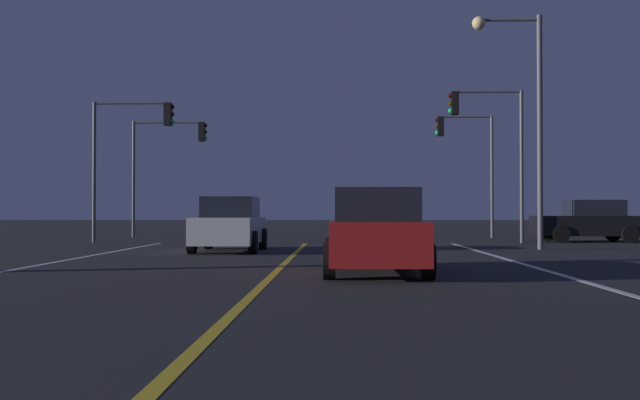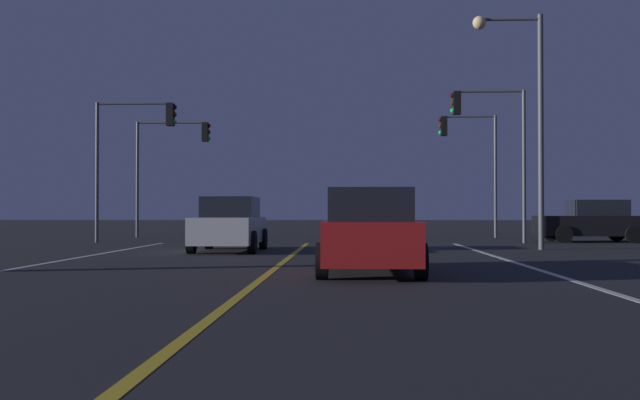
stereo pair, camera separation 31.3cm
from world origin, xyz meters
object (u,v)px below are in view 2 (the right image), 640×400
(car_lead_same_lane, at_px, (369,233))
(traffic_light_near_left, at_px, (135,138))
(car_crossing_side, at_px, (592,222))
(traffic_light_far_left, at_px, (173,151))
(street_lamp_right_far, at_px, (524,99))
(traffic_light_near_right, at_px, (490,131))
(car_oncoming, at_px, (230,225))
(traffic_light_far_right, at_px, (469,148))

(car_lead_same_lane, height_order, traffic_light_near_left, traffic_light_near_left)
(traffic_light_near_left, bearing_deg, car_crossing_side, 3.80)
(traffic_light_far_left, xyz_separation_m, street_lamp_right_far, (14.08, -10.21, 0.80))
(car_lead_same_lane, distance_m, traffic_light_near_right, 15.26)
(traffic_light_near_left, relative_size, traffic_light_far_left, 1.02)
(car_oncoming, xyz_separation_m, traffic_light_near_right, (9.25, 5.96, 3.58))
(traffic_light_near_right, relative_size, traffic_light_near_left, 1.07)
(traffic_light_near_right, bearing_deg, traffic_light_far_left, -21.60)
(traffic_light_near_right, bearing_deg, traffic_light_far_right, -90.83)
(traffic_light_far_right, bearing_deg, car_lead_same_lane, 75.03)
(traffic_light_near_right, bearing_deg, car_lead_same_lane, 69.83)
(street_lamp_right_far, bearing_deg, traffic_light_far_right, -89.42)
(car_lead_same_lane, xyz_separation_m, traffic_light_near_left, (-8.94, 13.92, 3.33))
(car_lead_same_lane, xyz_separation_m, traffic_light_far_right, (5.19, 19.42, 3.39))
(car_crossing_side, bearing_deg, traffic_light_far_right, -45.23)
(car_crossing_side, height_order, traffic_light_far_left, traffic_light_far_left)
(car_oncoming, height_order, car_lead_same_lane, same)
(car_crossing_side, bearing_deg, traffic_light_near_left, 3.80)
(traffic_light_near_left, height_order, traffic_light_far_right, traffic_light_far_right)
(traffic_light_near_left, bearing_deg, car_oncoming, -51.13)
(car_oncoming, bearing_deg, car_crossing_side, 117.88)
(car_oncoming, xyz_separation_m, car_lead_same_lane, (4.14, -7.96, 0.00))
(traffic_light_near_left, bearing_deg, traffic_light_near_right, -0.00)
(traffic_light_far_right, relative_size, street_lamp_right_far, 0.75)
(car_lead_same_lane, relative_size, traffic_light_far_left, 0.78)
(car_crossing_side, relative_size, car_oncoming, 1.00)
(car_lead_same_lane, height_order, traffic_light_far_right, traffic_light_far_right)
(street_lamp_right_far, bearing_deg, car_lead_same_lane, 60.10)
(traffic_light_near_left, relative_size, traffic_light_far_right, 0.98)
(car_lead_same_lane, xyz_separation_m, street_lamp_right_far, (5.30, 9.22, 4.08))
(car_crossing_side, height_order, car_oncoming, same)
(traffic_light_far_left, bearing_deg, car_lead_same_lane, -65.69)
(car_lead_same_lane, bearing_deg, traffic_light_far_left, 24.31)
(traffic_light_near_left, bearing_deg, street_lamp_right_far, -18.30)
(car_oncoming, bearing_deg, traffic_light_near_right, 122.79)
(car_oncoming, xyz_separation_m, street_lamp_right_far, (9.44, 1.25, 4.08))
(traffic_light_near_right, height_order, traffic_light_near_left, traffic_light_near_right)
(car_oncoming, height_order, street_lamp_right_far, street_lamp_right_far)
(car_oncoming, relative_size, car_lead_same_lane, 1.00)
(traffic_light_far_right, distance_m, street_lamp_right_far, 10.23)
(traffic_light_far_right, bearing_deg, car_oncoming, 50.84)
(traffic_light_near_left, bearing_deg, traffic_light_far_left, 88.29)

